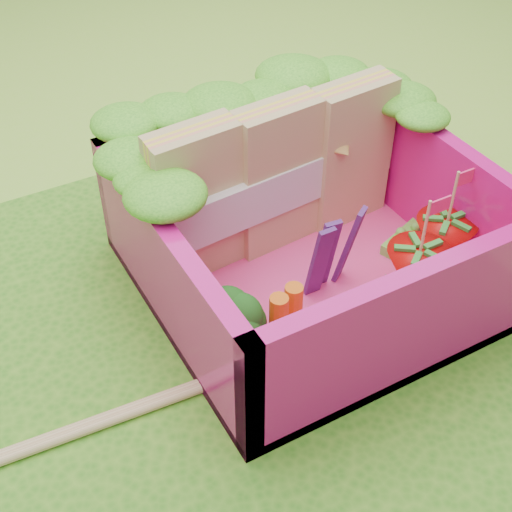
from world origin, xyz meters
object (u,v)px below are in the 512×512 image
Objects in this scene: bento_box at (310,231)px; strawberry_right at (443,244)px; broccoli at (232,327)px; sandwich_stack at (277,177)px; strawberry_left at (416,275)px.

bento_box is 0.56m from strawberry_right.
broccoli is 0.63× the size of strawberry_right.
bento_box is 1.09× the size of sandwich_stack.
sandwich_stack is at bearing 46.93° from broccoli.
strawberry_left is (0.28, -0.61, -0.19)m from sandwich_stack.
bento_box reaches higher than broccoli.
bento_box reaches higher than strawberry_right.
sandwich_stack reaches higher than strawberry_left.
broccoli is at bearing -133.07° from sandwich_stack.
strawberry_left is (0.78, -0.07, -0.04)m from broccoli.
bento_box is at bearing -91.02° from sandwich_stack.
strawberry_left is 0.24m from strawberry_right.
sandwich_stack reaches higher than broccoli.
strawberry_right is at bearing -25.66° from bento_box.
strawberry_right is at bearing -45.95° from sandwich_stack.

